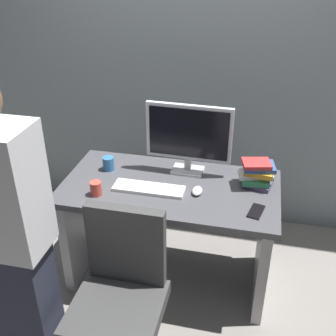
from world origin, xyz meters
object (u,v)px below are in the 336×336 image
monitor (189,135)px  mouse (197,191)px  keyboard (149,189)px  cup_by_monitor (108,163)px  person_at_desk (6,246)px  book_stack (257,173)px  desk (170,216)px  cup_near_keyboard (96,188)px  office_chair (121,307)px  cell_phone (256,211)px

monitor → mouse: size_ratio=5.41×
keyboard → cup_by_monitor: (-0.32, 0.18, 0.03)m
person_at_desk → keyboard: 0.90m
monitor → book_stack: monitor is taller
mouse → cup_by_monitor: bearing=165.7°
book_stack → cup_by_monitor: bearing=-179.5°
desk → cup_near_keyboard: cup_near_keyboard is taller
office_chair → mouse: (0.27, 0.67, 0.31)m
cup_near_keyboard → office_chair: bearing=-59.4°
person_at_desk → book_stack: size_ratio=7.18×
office_chair → person_at_desk: 0.64m
monitor → book_stack: 0.48m
office_chair → cup_near_keyboard: 0.70m
book_stack → office_chair: bearing=-125.7°
person_at_desk → mouse: 1.10m
monitor → cup_near_keyboard: monitor is taller
desk → monitor: monitor is taller
monitor → mouse: (0.10, -0.24, -0.24)m
cell_phone → desk: bearing=175.5°
desk → cup_by_monitor: cup_by_monitor is taller
cup_near_keyboard → cell_phone: bearing=1.9°
cell_phone → monitor: bearing=154.4°
cup_near_keyboard → keyboard: bearing=22.4°
keyboard → book_stack: book_stack is taller
desk → cell_phone: (0.53, -0.17, 0.23)m
office_chair → cell_phone: 0.88m
cup_by_monitor → cup_near_keyboard: bearing=-83.7°
monitor → person_at_desk: bearing=-121.1°
mouse → book_stack: size_ratio=0.44×
keyboard → cup_near_keyboard: cup_near_keyboard is taller
office_chair → cell_phone: office_chair is taller
cup_near_keyboard → book_stack: book_stack is taller
cup_by_monitor → book_stack: (0.95, 0.01, 0.04)m
desk → person_at_desk: bearing=-123.2°
office_chair → cell_phone: size_ratio=6.53×
monitor → mouse: 0.36m
monitor → cell_phone: 0.63m
desk → monitor: bearing=69.1°
office_chair → mouse: size_ratio=9.40×
person_at_desk → monitor: (0.63, 1.05, 0.14)m
mouse → cup_by_monitor: 0.63m
book_stack → person_at_desk: bearing=-137.8°
mouse → cup_near_keyboard: bearing=-165.7°
desk → cup_near_keyboard: (-0.40, -0.20, 0.27)m
desk → person_at_desk: person_at_desk is taller
mouse → book_stack: bearing=26.1°
person_at_desk → mouse: (0.74, 0.81, -0.10)m
keyboard → cup_by_monitor: bearing=150.2°
mouse → cup_near_keyboard: (-0.58, -0.15, 0.03)m
monitor → keyboard: size_ratio=1.26×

